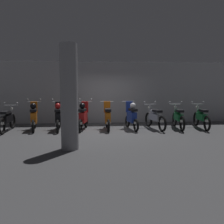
# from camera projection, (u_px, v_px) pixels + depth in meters

# --- Properties ---
(ground_plane) EXTENTS (80.00, 80.00, 0.00)m
(ground_plane) POSITION_uv_depth(u_px,v_px,m) (108.00, 131.00, 9.62)
(ground_plane) COLOR #4C4C4F
(back_wall) EXTENTS (16.11, 0.30, 3.02)m
(back_wall) POSITION_uv_depth(u_px,v_px,m) (105.00, 92.00, 11.80)
(back_wall) COLOR #ADADB2
(back_wall) RESTS_ON ground
(motorbike_slot_0) EXTENTS (0.59, 1.95, 1.15)m
(motorbike_slot_0) POSITION_uv_depth(u_px,v_px,m) (8.00, 119.00, 9.56)
(motorbike_slot_0) COLOR black
(motorbike_slot_0) RESTS_ON ground
(motorbike_slot_1) EXTENTS (0.58, 1.67, 1.29)m
(motorbike_slot_1) POSITION_uv_depth(u_px,v_px,m) (34.00, 117.00, 9.77)
(motorbike_slot_1) COLOR black
(motorbike_slot_1) RESTS_ON ground
(motorbike_slot_2) EXTENTS (0.59, 1.68, 1.29)m
(motorbike_slot_2) POSITION_uv_depth(u_px,v_px,m) (58.00, 117.00, 9.75)
(motorbike_slot_2) COLOR black
(motorbike_slot_2) RESTS_ON ground
(motorbike_slot_3) EXTENTS (0.58, 1.67, 1.29)m
(motorbike_slot_3) POSITION_uv_depth(u_px,v_px,m) (83.00, 116.00, 9.88)
(motorbike_slot_3) COLOR black
(motorbike_slot_3) RESTS_ON ground
(motorbike_slot_4) EXTENTS (0.56, 1.68, 1.18)m
(motorbike_slot_4) POSITION_uv_depth(u_px,v_px,m) (108.00, 117.00, 9.92)
(motorbike_slot_4) COLOR black
(motorbike_slot_4) RESTS_ON ground
(motorbike_slot_5) EXTENTS (0.56, 1.67, 1.18)m
(motorbike_slot_5) POSITION_uv_depth(u_px,v_px,m) (131.00, 116.00, 9.97)
(motorbike_slot_5) COLOR black
(motorbike_slot_5) RESTS_ON ground
(motorbike_slot_6) EXTENTS (0.63, 1.93, 1.15)m
(motorbike_slot_6) POSITION_uv_depth(u_px,v_px,m) (155.00, 117.00, 10.10)
(motorbike_slot_6) COLOR black
(motorbike_slot_6) RESTS_ON ground
(motorbike_slot_7) EXTENTS (0.59, 1.95, 1.15)m
(motorbike_slot_7) POSITION_uv_depth(u_px,v_px,m) (178.00, 117.00, 10.17)
(motorbike_slot_7) COLOR black
(motorbike_slot_7) RESTS_ON ground
(motorbike_slot_8) EXTENTS (0.59, 1.95, 1.15)m
(motorbike_slot_8) POSITION_uv_depth(u_px,v_px,m) (201.00, 117.00, 10.22)
(motorbike_slot_8) COLOR black
(motorbike_slot_8) RESTS_ON ground
(support_pillar) EXTENTS (0.50, 0.50, 3.02)m
(support_pillar) POSITION_uv_depth(u_px,v_px,m) (69.00, 97.00, 6.75)
(support_pillar) COLOR gray
(support_pillar) RESTS_ON ground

